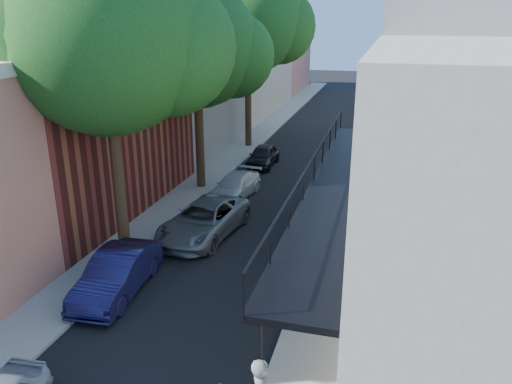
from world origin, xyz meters
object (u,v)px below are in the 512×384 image
Objects in this scene: oak_near at (121,37)px; parked_car_e at (263,156)px; parked_car_b at (117,274)px; oak_mid at (205,48)px; parked_car_d at (235,186)px; parked_car_c at (204,220)px; oak_far at (256,20)px.

parked_car_e is at bearing 82.36° from oak_near.
oak_near is at bearing 101.20° from parked_car_b.
parked_car_b is 15.39m from parked_car_e.
parked_car_b is (0.77, -2.85, -7.18)m from oak_near.
oak_near is 2.70× the size of parked_car_b.
oak_mid is 2.61× the size of parked_car_d.
parked_car_d is 1.08× the size of parked_car_e.
parked_car_c is (1.11, 4.93, 0.00)m from parked_car_b.
parked_car_c is at bearing 73.42° from parked_car_b.
oak_mid is 0.86× the size of oak_far.
parked_car_e is at bearing 82.73° from parked_car_b.
oak_mid is 6.81m from parked_car_d.
oak_near reaches higher than parked_car_e.
parked_car_c is at bearing -82.88° from oak_far.
oak_mid is 8.88m from parked_car_c.
parked_car_b is at bearing -85.67° from oak_mid.
oak_far reaches higher than oak_mid.
oak_mid is 9.12m from oak_far.
oak_far is at bearing 106.67° from parked_car_d.
parked_car_d is (0.93, 9.70, -0.13)m from parked_car_b.
oak_near is 2.92× the size of parked_car_d.
parked_car_c is at bearing -80.50° from parked_car_d.
parked_car_d is 5.67m from parked_car_e.
oak_far is 9.02m from parked_car_e.
parked_car_c is at bearing -71.86° from oak_mid.
parked_car_e is at bearing 98.11° from parked_car_c.
parked_car_e is at bearing 97.42° from parked_car_d.
oak_far reaches higher than parked_car_c.
oak_mid is at bearing 90.45° from parked_car_b.
parked_car_d is (1.68, -10.16, -7.69)m from oak_far.
parked_car_d is (-0.18, 4.77, -0.13)m from parked_car_c.
oak_far is at bearing 104.14° from parked_car_c.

